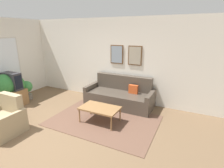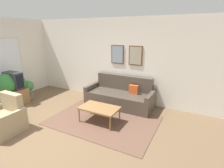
{
  "view_description": "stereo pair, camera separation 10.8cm",
  "coord_description": "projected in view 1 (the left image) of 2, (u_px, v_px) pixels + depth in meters",
  "views": [
    {
      "loc": [
        2.89,
        -2.38,
        2.29
      ],
      "look_at": [
        0.81,
        1.83,
        0.85
      ],
      "focal_mm": 28.0,
      "sensor_mm": 36.0,
      "label": 1
    },
    {
      "loc": [
        2.99,
        -2.33,
        2.29
      ],
      "look_at": [
        0.81,
        1.83,
        0.85
      ],
      "focal_mm": 28.0,
      "sensor_mm": 36.0,
      "label": 2
    }
  ],
  "objects": [
    {
      "name": "ground_plane",
      "position": [
        44.0,
        137.0,
        3.94
      ],
      "size": [
        16.0,
        16.0,
        0.0
      ],
      "primitive_type": "plane",
      "color": "brown"
    },
    {
      "name": "area_rug",
      "position": [
        104.0,
        120.0,
        4.63
      ],
      "size": [
        2.75,
        1.87,
        0.01
      ],
      "color": "brown",
      "rests_on": "ground_plane"
    },
    {
      "name": "wall_back",
      "position": [
        104.0,
        59.0,
        5.97
      ],
      "size": [
        8.0,
        0.09,
        2.7
      ],
      "color": "white",
      "rests_on": "ground_plane"
    },
    {
      "name": "couch",
      "position": [
        120.0,
        96.0,
        5.54
      ],
      "size": [
        2.11,
        0.9,
        0.92
      ],
      "color": "#4C4238",
      "rests_on": "ground_plane"
    },
    {
      "name": "coffee_table",
      "position": [
        100.0,
        109.0,
        4.46
      ],
      "size": [
        0.99,
        0.6,
        0.41
      ],
      "color": "olive",
      "rests_on": "ground_plane"
    },
    {
      "name": "tv_stand",
      "position": [
        14.0,
        97.0,
        5.62
      ],
      "size": [
        0.72,
        0.5,
        0.51
      ],
      "color": "olive",
      "rests_on": "ground_plane"
    },
    {
      "name": "tv",
      "position": [
        12.0,
        81.0,
        5.47
      ],
      "size": [
        0.65,
        0.28,
        0.53
      ],
      "color": "#2D2D33",
      "rests_on": "tv_stand"
    },
    {
      "name": "armchair",
      "position": [
        3.0,
        121.0,
        4.02
      ],
      "size": [
        0.82,
        0.76,
        0.88
      ],
      "rotation": [
        0.0,
        0.0,
        0.27
      ],
      "color": "tan",
      "rests_on": "ground_plane"
    },
    {
      "name": "potted_plant_tall",
      "position": [
        4.0,
        86.0,
        5.33
      ],
      "size": [
        0.65,
        0.65,
        1.03
      ],
      "color": "beige",
      "rests_on": "ground_plane"
    },
    {
      "name": "potted_plant_by_window",
      "position": [
        27.0,
        89.0,
        5.99
      ],
      "size": [
        0.39,
        0.39,
        0.65
      ],
      "color": "slate",
      "rests_on": "ground_plane"
    },
    {
      "name": "potted_plant_small",
      "position": [
        15.0,
        86.0,
        5.56
      ],
      "size": [
        0.62,
        0.62,
        0.96
      ],
      "color": "slate",
      "rests_on": "ground_plane"
    }
  ]
}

